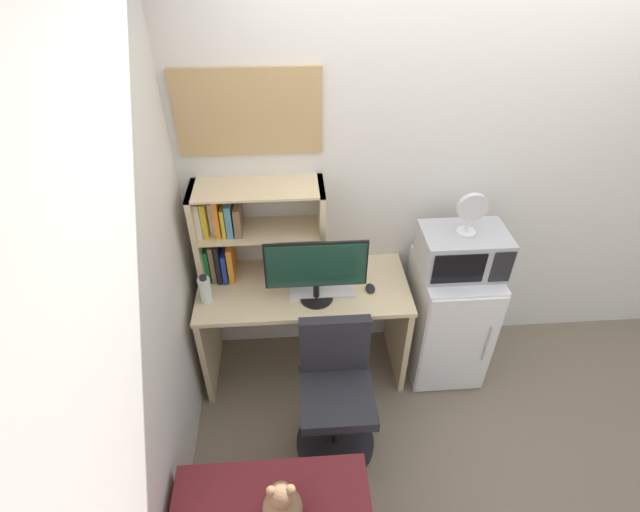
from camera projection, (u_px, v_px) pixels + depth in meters
The scene contains 14 objects.
wall_back at pixel (515, 175), 2.89m from camera, with size 6.40×0.04×2.60m, color silver.
wall_left at pixel (91, 441), 1.50m from camera, with size 0.04×4.40×2.60m, color silver.
desk at pixel (304, 313), 3.05m from camera, with size 1.29×0.57×0.75m.
hutch_bookshelf at pixel (239, 230), 2.81m from camera, with size 0.76×0.27×0.61m.
monitor at pixel (316, 268), 2.69m from camera, with size 0.58×0.20×0.40m.
keyboard at pixel (322, 291), 2.86m from camera, with size 0.39×0.13×0.02m, color silver.
computer_mouse at pixel (370, 288), 2.88m from camera, with size 0.06×0.08×0.03m, color black.
water_bottle at pixel (205, 290), 2.76m from camera, with size 0.07×0.07×0.18m.
mini_fridge at pixel (447, 319), 3.15m from camera, with size 0.47×0.54×0.85m.
microwave at pixel (462, 251), 2.81m from camera, with size 0.50×0.33×0.26m.
desk_fan at pixel (471, 211), 2.63m from camera, with size 0.17×0.11×0.26m.
desk_chair at pixel (336, 397), 2.70m from camera, with size 0.47×0.47×0.88m.
teddy_bear at pixel (282, 505), 2.05m from camera, with size 0.18×0.18×0.27m.
wall_corkboard at pixel (248, 113), 2.51m from camera, with size 0.78×0.02×0.46m, color tan.
Camera 1 is at (-0.96, -2.48, 2.68)m, focal length 26.81 mm.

